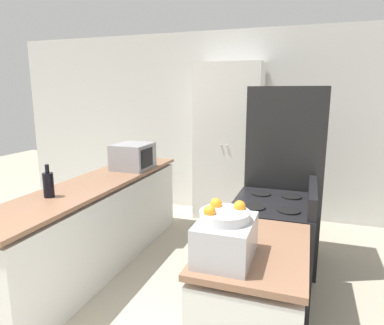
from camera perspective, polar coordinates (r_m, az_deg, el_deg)
The scene contains 10 objects.
wall_back at distance 5.01m, azimuth 6.07°, elevation 6.34°, with size 7.00×0.06×2.60m.
counter_left at distance 3.66m, azimuth -15.63°, elevation -10.09°, with size 0.60×2.73×0.89m.
counter_right at distance 2.29m, azimuth 9.97°, elevation -23.95°, with size 0.60×0.89×0.89m.
pantry_cabinet at distance 4.74m, azimuth 6.05°, elevation 3.25°, with size 0.88×0.50×2.14m.
stove at distance 3.01m, azimuth 13.08°, elevation -14.37°, with size 0.66×0.78×1.05m.
refrigerator at distance 3.60m, azimuth 15.25°, elevation -2.49°, with size 0.73×0.71×1.81m.
microwave at distance 4.00m, azimuth -9.80°, elevation 1.03°, with size 0.40×0.44×0.29m.
wine_bottle at distance 3.12m, azimuth -22.82°, elevation -3.36°, with size 0.09×0.09×0.28m.
toaster_oven at distance 1.86m, azimuth 5.56°, elevation -12.61°, with size 0.29×0.39×0.21m.
fruit_bowl at distance 1.82m, azimuth 5.40°, elevation -8.56°, with size 0.27×0.27×0.09m.
Camera 1 is at (1.12, -1.31, 1.76)m, focal length 32.00 mm.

